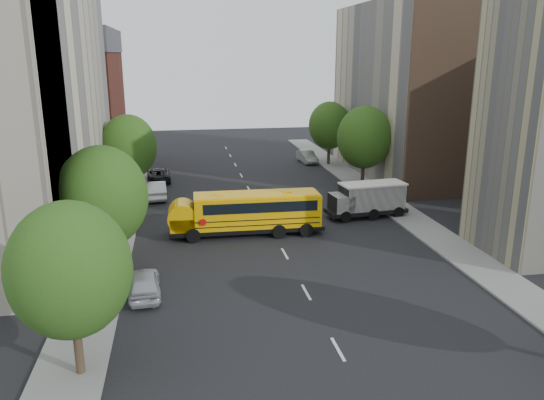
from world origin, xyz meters
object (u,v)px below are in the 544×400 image
object	(u,v)px
street_tree_5	(329,126)
parked_car_1	(156,190)
parked_car_4	(362,192)
street_tree_4	(364,137)
street_tree_2	(129,147)
parked_car_0	(144,283)
street_tree_0	(70,270)
school_bus	(245,211)
safari_truck	(367,199)
parked_car_2	(159,174)
parked_car_5	(307,156)
street_tree_1	(102,197)

from	to	relation	value
street_tree_5	parked_car_1	bearing A→B (deg)	-148.63
street_tree_5	parked_car_4	world-z (taller)	street_tree_5
street_tree_4	parked_car_4	xyz separation A→B (m)	(-1.40, -3.81, -4.36)
street_tree_4	parked_car_1	size ratio (longest dim) A/B	1.67
street_tree_2	parked_car_0	xyz separation A→B (m)	(2.20, -20.80, -4.10)
street_tree_0	school_bus	xyz separation A→B (m)	(8.95, 16.42, -2.88)
parked_car_0	safari_truck	bearing A→B (deg)	-148.90
parked_car_2	parked_car_4	xyz separation A→B (m)	(18.40, -10.73, 0.02)
parked_car_5	parked_car_1	bearing A→B (deg)	-146.55
safari_truck	parked_car_4	distance (m)	5.40
street_tree_2	parked_car_4	distance (m)	21.35
parked_car_2	parked_car_4	world-z (taller)	parked_car_4
street_tree_4	safari_truck	xyz separation A→B (m)	(-2.79, -8.97, -3.60)
parked_car_0	street_tree_5	bearing A→B (deg)	-124.84
street_tree_0	parked_car_0	size ratio (longest dim) A/B	1.74
street_tree_5	parked_car_0	size ratio (longest dim) A/B	1.76
school_bus	parked_car_1	bearing A→B (deg)	121.59
street_tree_2	parked_car_1	distance (m)	4.59
street_tree_0	street_tree_1	xyz separation A→B (m)	(0.00, 10.00, 0.31)
safari_truck	street_tree_4	bearing A→B (deg)	67.06
street_tree_1	parked_car_5	xyz separation A→B (m)	(19.80, 31.84, -4.22)
parked_car_4	parked_car_1	bearing A→B (deg)	174.31
safari_truck	parked_car_5	xyz separation A→B (m)	(0.59, 22.81, -0.74)
school_bus	parked_car_1	world-z (taller)	school_bus
street_tree_1	street_tree_5	distance (m)	37.20
street_tree_4	parked_car_5	distance (m)	14.67
street_tree_4	parked_car_1	world-z (taller)	street_tree_4
street_tree_5	safari_truck	bearing A→B (deg)	-97.59
street_tree_1	parked_car_2	bearing A→B (deg)	84.96
street_tree_0	street_tree_2	xyz separation A→B (m)	(0.00, 28.00, 0.19)
street_tree_1	school_bus	size ratio (longest dim) A/B	0.70
street_tree_5	parked_car_2	world-z (taller)	street_tree_5
street_tree_4	parked_car_0	bearing A→B (deg)	-133.59
street_tree_2	parked_car_1	world-z (taller)	street_tree_2
school_bus	parked_car_4	size ratio (longest dim) A/B	2.66
street_tree_2	parked_car_5	bearing A→B (deg)	34.95
safari_truck	street_tree_1	bearing A→B (deg)	-160.45
street_tree_5	school_bus	xyz separation A→B (m)	(-13.05, -23.58, -2.95)
safari_truck	parked_car_5	world-z (taller)	safari_truck
school_bus	parked_car_5	world-z (taller)	school_bus
street_tree_5	school_bus	distance (m)	27.12
parked_car_2	parked_car_5	xyz separation A→B (m)	(17.60, 6.91, 0.04)
parked_car_4	safari_truck	bearing A→B (deg)	-99.33
street_tree_5	parked_car_5	distance (m)	4.90
street_tree_0	street_tree_5	xyz separation A→B (m)	(22.00, 40.00, 0.06)
parked_car_4	parked_car_5	size ratio (longest dim) A/B	0.95
street_tree_2	school_bus	bearing A→B (deg)	-52.32
parked_car_0	parked_car_5	world-z (taller)	parked_car_5
parked_car_1	parked_car_2	bearing A→B (deg)	-93.73
parked_car_1	street_tree_4	bearing A→B (deg)	176.48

